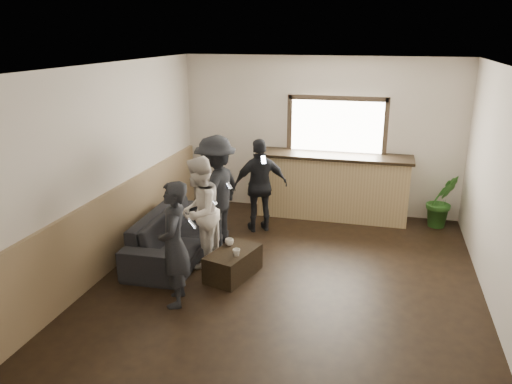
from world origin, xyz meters
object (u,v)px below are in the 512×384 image
(person_c, at_px, (216,191))
(person_d, at_px, (260,186))
(potted_plant, at_px, (442,201))
(person_b, at_px, (199,212))
(bar_counter, at_px, (333,182))
(coffee_table, at_px, (233,263))
(cup_b, at_px, (236,252))
(sofa, at_px, (178,233))
(cup_a, at_px, (229,242))
(person_a, at_px, (174,244))

(person_c, relative_size, person_d, 1.11)
(potted_plant, relative_size, person_b, 0.58)
(bar_counter, xyz_separation_m, person_c, (-1.60, -1.69, 0.22))
(person_b, bearing_deg, person_d, 161.15)
(person_b, height_order, person_d, person_b)
(bar_counter, xyz_separation_m, potted_plant, (1.85, -0.05, -0.18))
(coffee_table, relative_size, cup_b, 8.15)
(person_d, bearing_deg, sofa, 24.13)
(cup_b, xyz_separation_m, person_d, (-0.13, 1.83, 0.37))
(coffee_table, height_order, potted_plant, potted_plant)
(coffee_table, relative_size, cup_a, 6.90)
(person_a, bearing_deg, cup_a, 143.35)
(sofa, bearing_deg, person_d, -40.74)
(cup_a, bearing_deg, sofa, 160.27)
(coffee_table, distance_m, person_c, 1.32)
(cup_b, height_order, potted_plant, potted_plant)
(potted_plant, bearing_deg, cup_a, -140.72)
(person_a, height_order, person_b, person_b)
(person_a, xyz_separation_m, person_c, (-0.10, 1.82, 0.09))
(cup_a, height_order, person_a, person_a)
(bar_counter, distance_m, person_b, 2.92)
(bar_counter, distance_m, cup_b, 2.96)
(sofa, bearing_deg, cup_a, -111.79)
(bar_counter, bearing_deg, cup_a, -114.64)
(bar_counter, relative_size, coffee_table, 3.27)
(cup_a, height_order, person_c, person_c)
(coffee_table, distance_m, person_b, 0.86)
(person_a, distance_m, person_b, 1.09)
(bar_counter, relative_size, person_b, 1.71)
(sofa, relative_size, potted_plant, 2.41)
(cup_b, height_order, person_d, person_d)
(person_a, height_order, person_c, person_c)
(bar_counter, distance_m, potted_plant, 1.86)
(cup_b, xyz_separation_m, person_c, (-0.65, 1.11, 0.45))
(sofa, bearing_deg, potted_plant, -63.47)
(coffee_table, relative_size, potted_plant, 0.89)
(potted_plant, xyz_separation_m, person_a, (-3.35, -3.47, 0.32))
(cup_a, height_order, potted_plant, potted_plant)
(bar_counter, height_order, coffee_table, bar_counter)
(coffee_table, bearing_deg, bar_counter, 68.74)
(person_d, bearing_deg, person_a, 53.49)
(coffee_table, xyz_separation_m, person_a, (-0.46, -0.85, 0.59))
(cup_b, height_order, person_a, person_a)
(person_b, height_order, person_c, person_c)
(sofa, height_order, person_d, person_d)
(cup_b, relative_size, potted_plant, 0.11)
(bar_counter, height_order, person_d, bar_counter)
(sofa, distance_m, person_c, 0.85)
(cup_b, distance_m, person_b, 0.83)
(person_b, bearing_deg, person_a, 5.56)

